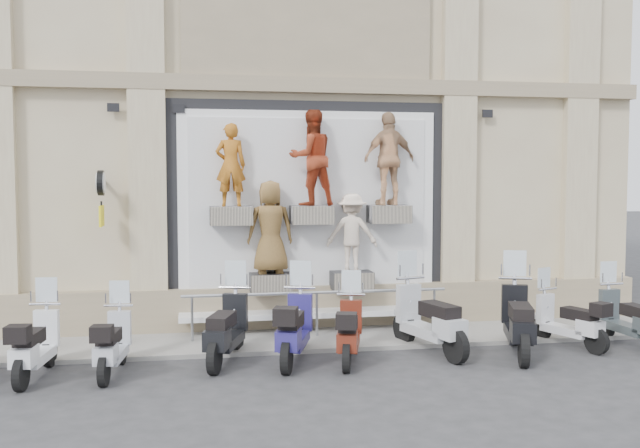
# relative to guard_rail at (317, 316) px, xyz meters

# --- Properties ---
(ground) EXTENTS (90.00, 90.00, 0.00)m
(ground) POSITION_rel_guard_rail_xyz_m (0.00, -2.00, -0.47)
(ground) COLOR #2D2D2F
(ground) RESTS_ON ground
(sidewalk) EXTENTS (16.00, 2.20, 0.08)m
(sidewalk) POSITION_rel_guard_rail_xyz_m (0.00, 0.10, -0.43)
(sidewalk) COLOR gray
(sidewalk) RESTS_ON ground
(building) EXTENTS (14.00, 8.60, 12.00)m
(building) POSITION_rel_guard_rail_xyz_m (0.00, 5.00, 5.54)
(building) COLOR #C8B991
(building) RESTS_ON ground
(shop_vitrine) EXTENTS (5.60, 0.90, 4.30)m
(shop_vitrine) POSITION_rel_guard_rail_xyz_m (0.09, 0.74, 1.99)
(shop_vitrine) COLOR black
(shop_vitrine) RESTS_ON ground
(guard_rail) EXTENTS (5.06, 0.10, 0.93)m
(guard_rail) POSITION_rel_guard_rail_xyz_m (0.00, 0.00, 0.00)
(guard_rail) COLOR #9EA0A5
(guard_rail) RESTS_ON ground
(clock_sign_bracket) EXTENTS (0.10, 0.80, 1.02)m
(clock_sign_bracket) POSITION_rel_guard_rail_xyz_m (-3.90, 0.47, 2.34)
(clock_sign_bracket) COLOR black
(clock_sign_bracket) RESTS_ON ground
(scooter_b) EXTENTS (0.72, 1.85, 1.46)m
(scooter_b) POSITION_rel_guard_rail_xyz_m (-4.64, -1.72, 0.27)
(scooter_b) COLOR silver
(scooter_b) RESTS_ON ground
(scooter_c) EXTENTS (0.68, 1.75, 1.39)m
(scooter_c) POSITION_rel_guard_rail_xyz_m (-3.51, -1.73, 0.23)
(scooter_c) COLOR #A7ABB5
(scooter_c) RESTS_ON ground
(scooter_d) EXTENTS (1.16, 2.08, 1.62)m
(scooter_d) POSITION_rel_guard_rail_xyz_m (-1.74, -1.32, 0.35)
(scooter_d) COLOR black
(scooter_d) RESTS_ON ground
(scooter_e) EXTENTS (1.16, 2.07, 1.62)m
(scooter_e) POSITION_rel_guard_rail_xyz_m (-0.64, -1.51, 0.34)
(scooter_e) COLOR navy
(scooter_e) RESTS_ON ground
(scooter_f) EXTENTS (1.00, 1.87, 1.46)m
(scooter_f) POSITION_rel_guard_rail_xyz_m (0.25, -1.64, 0.26)
(scooter_f) COLOR #551A0E
(scooter_f) RESTS_ON ground
(scooter_g) EXTENTS (1.18, 2.21, 1.73)m
(scooter_g) POSITION_rel_guard_rail_xyz_m (1.74, -1.31, 0.40)
(scooter_g) COLOR #A2A5A9
(scooter_g) RESTS_ON ground
(scooter_h) EXTENTS (1.30, 2.23, 1.74)m
(scooter_h) POSITION_rel_guard_rail_xyz_m (3.20, -1.73, 0.41)
(scooter_h) COLOR black
(scooter_h) RESTS_ON ground
(scooter_i) EXTENTS (1.08, 1.76, 1.38)m
(scooter_i) POSITION_rel_guard_rail_xyz_m (4.34, -1.34, 0.23)
(scooter_i) COLOR silver
(scooter_i) RESTS_ON ground
(scooter_j) EXTENTS (0.66, 1.85, 1.48)m
(scooter_j) POSITION_rel_guard_rail_xyz_m (5.45, -1.47, 0.27)
(scooter_j) COLOR #30383B
(scooter_j) RESTS_ON ground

